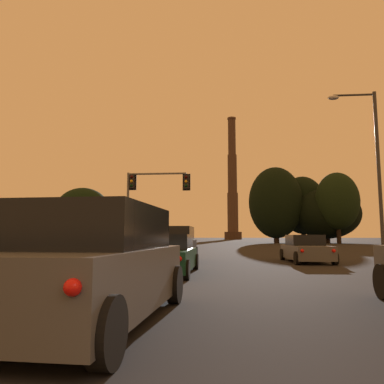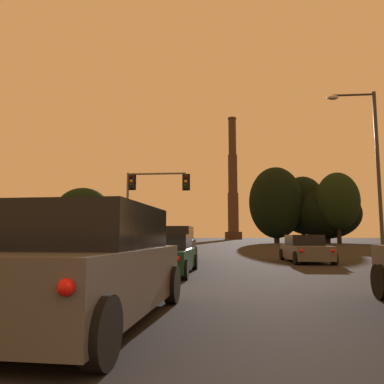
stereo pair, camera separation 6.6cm
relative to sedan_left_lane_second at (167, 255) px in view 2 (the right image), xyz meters
name	(u,v)px [view 2 (the right image)]	position (x,y,z in m)	size (l,w,h in m)	color
sedan_left_lane_second	(167,255)	(0.00, 0.00, 0.00)	(1.99, 4.71, 1.43)	#0F3823
suv_left_lane_third	(92,265)	(0.03, -7.83, 0.23)	(2.32, 4.98, 1.86)	#4C4F54
sedan_right_lane_front	(305,249)	(6.33, 6.65, 0.00)	(2.11, 4.75, 1.43)	#4C4F54
suv_left_lane_front	(174,245)	(-0.52, 5.83, 0.23)	(2.11, 4.91, 1.86)	black
traffic_light_overhead_left	(148,192)	(-3.54, 13.39, 3.96)	(4.85, 0.50, 6.08)	slate
street_lamp	(371,158)	(10.46, 8.00, 5.14)	(2.74, 0.36, 9.69)	#38383A
smokestack	(233,191)	(5.36, 138.67, 19.14)	(6.93, 6.93, 50.49)	#3C2B22
treeline_left_mid	(326,214)	(21.95, 62.10, 5.08)	(13.46, 12.11, 10.68)	black
treeline_far_left	(83,211)	(-25.68, 57.32, 5.59)	(10.54, 9.48, 10.81)	black
treeline_center_right	(303,205)	(18.02, 64.36, 6.98)	(9.22, 8.30, 13.58)	black
treeline_far_right	(338,201)	(23.05, 57.76, 7.18)	(8.00, 7.20, 13.23)	black
treeline_center_left	(276,203)	(12.16, 61.18, 7.30)	(10.53, 9.48, 15.04)	black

